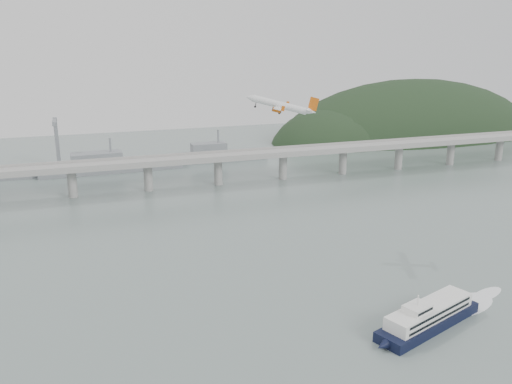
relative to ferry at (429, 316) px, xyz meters
name	(u,v)px	position (x,y,z in m)	size (l,w,h in m)	color
ground	(302,322)	(-43.00, 17.59, -4.13)	(900.00, 900.00, 0.00)	slate
bridge	(189,163)	(-44.15, 217.59, 13.52)	(800.00, 22.00, 23.90)	gray
headland	(420,151)	(242.18, 349.34, -23.47)	(365.00, 155.00, 156.00)	black
ferry	(429,316)	(0.00, 0.00, 0.00)	(77.59, 34.77, 15.22)	black
airliner	(281,106)	(-28.00, 80.95, 69.12)	(31.38, 29.60, 10.14)	silver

